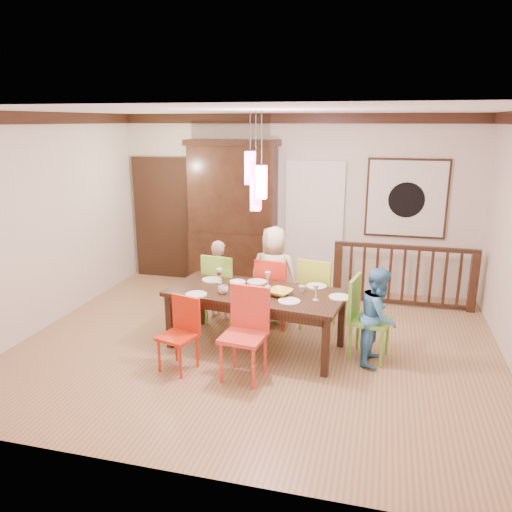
% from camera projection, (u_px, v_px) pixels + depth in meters
% --- Properties ---
extents(floor, '(6.00, 6.00, 0.00)m').
position_uv_depth(floor, '(257.00, 345.00, 6.41)').
color(floor, '#956A48').
rests_on(floor, ground).
extents(ceiling, '(6.00, 6.00, 0.00)m').
position_uv_depth(ceiling, '(257.00, 110.00, 5.65)').
color(ceiling, white).
rests_on(ceiling, wall_back).
extents(wall_back, '(6.00, 0.00, 6.00)m').
position_uv_depth(wall_back, '(294.00, 203.00, 8.36)').
color(wall_back, beige).
rests_on(wall_back, floor).
extents(wall_left, '(0.00, 5.00, 5.00)m').
position_uv_depth(wall_left, '(43.00, 223.00, 6.75)').
color(wall_left, beige).
rests_on(wall_left, floor).
extents(crown_molding, '(6.00, 5.00, 0.16)m').
position_uv_depth(crown_molding, '(257.00, 118.00, 5.67)').
color(crown_molding, black).
rests_on(crown_molding, wall_back).
extents(panel_door, '(1.04, 0.07, 2.24)m').
position_uv_depth(panel_door, '(162.00, 220.00, 9.00)').
color(panel_door, black).
rests_on(panel_door, wall_back).
extents(white_doorway, '(0.97, 0.05, 2.22)m').
position_uv_depth(white_doorway, '(314.00, 228.00, 8.35)').
color(white_doorway, silver).
rests_on(white_doorway, wall_back).
extents(painting, '(1.25, 0.06, 1.25)m').
position_uv_depth(painting, '(406.00, 199.00, 7.85)').
color(painting, black).
rests_on(painting, wall_back).
extents(pendant_cluster, '(0.27, 0.21, 1.14)m').
position_uv_depth(pendant_cluster, '(256.00, 181.00, 5.81)').
color(pendant_cluster, '#FF4C96').
rests_on(pendant_cluster, ceiling).
extents(dining_table, '(2.27, 1.25, 0.75)m').
position_uv_depth(dining_table, '(256.00, 297.00, 6.18)').
color(dining_table, black).
rests_on(dining_table, floor).
extents(chair_far_left, '(0.52, 0.52, 1.02)m').
position_uv_depth(chair_far_left, '(224.00, 283.00, 7.00)').
color(chair_far_left, '#80C339').
rests_on(chair_far_left, floor).
extents(chair_far_mid, '(0.49, 0.49, 0.99)m').
position_uv_depth(chair_far_mid, '(275.00, 287.00, 6.89)').
color(chair_far_mid, red).
rests_on(chair_far_mid, floor).
extents(chair_far_right, '(0.54, 0.54, 1.01)m').
position_uv_depth(chair_far_right, '(318.00, 288.00, 6.81)').
color(chair_far_right, '#B1CD2E').
rests_on(chair_far_right, floor).
extents(chair_near_left, '(0.47, 0.47, 0.85)m').
position_uv_depth(chair_near_left, '(177.00, 331.00, 5.66)').
color(chair_near_left, red).
rests_on(chair_near_left, floor).
extents(chair_near_mid, '(0.51, 0.51, 1.02)m').
position_uv_depth(chair_near_mid, '(243.00, 329.00, 5.44)').
color(chair_near_mid, red).
rests_on(chair_near_mid, floor).
extents(chair_end_right, '(0.53, 0.53, 1.00)m').
position_uv_depth(chair_end_right, '(371.00, 314.00, 5.91)').
color(chair_end_right, '#71BD35').
rests_on(chair_end_right, floor).
extents(china_hutch, '(1.58, 0.46, 2.49)m').
position_uv_depth(china_hutch, '(233.00, 214.00, 8.47)').
color(china_hutch, black).
rests_on(china_hutch, floor).
extents(balustrade, '(2.13, 0.12, 0.96)m').
position_uv_depth(balustrade, '(404.00, 275.00, 7.66)').
color(balustrade, black).
rests_on(balustrade, floor).
extents(person_far_left, '(0.44, 0.31, 1.17)m').
position_uv_depth(person_far_left, '(219.00, 280.00, 7.13)').
color(person_far_left, beige).
rests_on(person_far_left, floor).
extents(person_far_mid, '(0.69, 0.45, 1.39)m').
position_uv_depth(person_far_mid, '(274.00, 275.00, 6.98)').
color(person_far_mid, beige).
rests_on(person_far_mid, floor).
extents(person_end_right, '(0.53, 0.63, 1.16)m').
position_uv_depth(person_end_right, '(379.00, 316.00, 5.82)').
color(person_end_right, '#448DC0').
rests_on(person_end_right, floor).
extents(serving_bowl, '(0.37, 0.37, 0.07)m').
position_uv_depth(serving_bowl, '(280.00, 292.00, 6.01)').
color(serving_bowl, gold).
rests_on(serving_bowl, dining_table).
extents(small_bowl, '(0.21, 0.21, 0.06)m').
position_uv_depth(small_bowl, '(238.00, 284.00, 6.34)').
color(small_bowl, white).
rests_on(small_bowl, dining_table).
extents(cup_left, '(0.13, 0.13, 0.10)m').
position_uv_depth(cup_left, '(223.00, 290.00, 6.06)').
color(cup_left, silver).
rests_on(cup_left, dining_table).
extents(cup_right, '(0.11, 0.11, 0.08)m').
position_uv_depth(cup_right, '(302.00, 289.00, 6.12)').
color(cup_right, silver).
rests_on(cup_right, dining_table).
extents(plate_far_left, '(0.26, 0.26, 0.01)m').
position_uv_depth(plate_far_left, '(212.00, 280.00, 6.58)').
color(plate_far_left, white).
rests_on(plate_far_left, dining_table).
extents(plate_far_mid, '(0.26, 0.26, 0.01)m').
position_uv_depth(plate_far_mid, '(257.00, 282.00, 6.49)').
color(plate_far_mid, white).
rests_on(plate_far_mid, dining_table).
extents(plate_far_right, '(0.26, 0.26, 0.01)m').
position_uv_depth(plate_far_right, '(316.00, 286.00, 6.32)').
color(plate_far_right, white).
rests_on(plate_far_right, dining_table).
extents(plate_near_left, '(0.26, 0.26, 0.01)m').
position_uv_depth(plate_near_left, '(196.00, 294.00, 6.02)').
color(plate_near_left, white).
rests_on(plate_near_left, dining_table).
extents(plate_near_mid, '(0.26, 0.26, 0.01)m').
position_uv_depth(plate_near_mid, '(289.00, 301.00, 5.80)').
color(plate_near_mid, white).
rests_on(plate_near_mid, dining_table).
extents(plate_end_right, '(0.26, 0.26, 0.01)m').
position_uv_depth(plate_end_right, '(340.00, 297.00, 5.93)').
color(plate_end_right, white).
rests_on(plate_end_right, dining_table).
extents(wine_glass_a, '(0.08, 0.08, 0.19)m').
position_uv_depth(wine_glass_a, '(219.00, 276.00, 6.46)').
color(wine_glass_a, '#590C19').
rests_on(wine_glass_a, dining_table).
extents(wine_glass_b, '(0.08, 0.08, 0.19)m').
position_uv_depth(wine_glass_b, '(268.00, 279.00, 6.32)').
color(wine_glass_b, silver).
rests_on(wine_glass_b, dining_table).
extents(wine_glass_c, '(0.08, 0.08, 0.19)m').
position_uv_depth(wine_glass_c, '(242.00, 290.00, 5.90)').
color(wine_glass_c, '#590C19').
rests_on(wine_glass_c, dining_table).
extents(wine_glass_d, '(0.08, 0.08, 0.19)m').
position_uv_depth(wine_glass_d, '(316.00, 292.00, 5.83)').
color(wine_glass_d, silver).
rests_on(wine_glass_d, dining_table).
extents(napkin, '(0.18, 0.14, 0.01)m').
position_uv_depth(napkin, '(242.00, 299.00, 5.86)').
color(napkin, '#D83359').
rests_on(napkin, dining_table).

